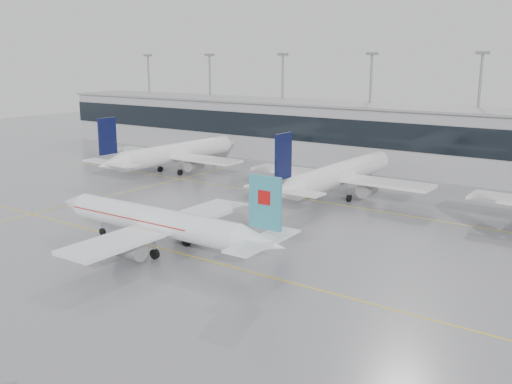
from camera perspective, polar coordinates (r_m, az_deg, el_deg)
The scene contains 11 objects.
ground at distance 63.22m, azimuth -6.44°, elevation -6.41°, with size 320.00×320.00×0.00m, color gray.
taxi_line_main at distance 63.21m, azimuth -6.44°, elevation -6.41°, with size 120.00×0.25×0.01m, color gold.
taxi_line_north at distance 86.75m, azimuth 6.99°, elevation -1.04°, with size 120.00×0.25×0.01m, color gold.
taxi_line_cross at distance 94.14m, azimuth -13.85°, elevation -0.21°, with size 0.25×60.00×0.01m, color gold.
terminal at distance 114.28m, azimuth 14.94°, elevation 5.07°, with size 180.00×15.00×12.00m, color #A0A0A3.
terminal_glass at distance 107.13m, azimuth 13.51°, elevation 5.46°, with size 180.00×0.20×5.00m, color black.
terminal_roof at distance 113.63m, azimuth 15.12°, elevation 8.17°, with size 182.00×16.00×0.40m, color gray.
light_masts at distance 119.16m, azimuth 16.21°, elevation 8.86°, with size 156.40×1.00×22.60m.
air_canada_jet at distance 64.65m, azimuth -9.33°, elevation -3.11°, with size 33.42×25.85×10.17m.
parked_jet_b at distance 109.54m, azimuth -8.21°, elevation 3.84°, with size 29.64×36.96×11.72m.
parked_jet_c at distance 89.12m, azimuth 8.21°, elevation 1.74°, with size 29.64×36.96×11.72m.
Camera 1 is at (40.45, -43.83, 20.95)m, focal length 40.00 mm.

